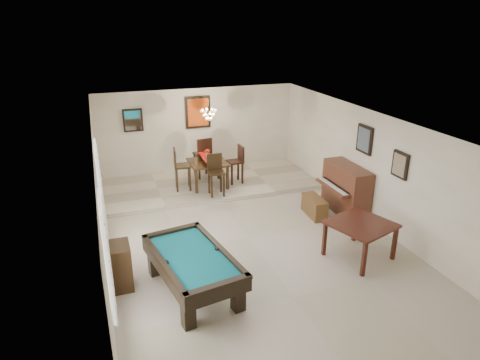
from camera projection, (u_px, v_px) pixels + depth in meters
ground_plane at (249, 238)px, 9.44m from camera, size 6.00×9.00×0.02m
wall_back at (198, 132)px, 12.94m from camera, size 6.00×0.04×2.60m
wall_front at (381, 317)px, 5.00m from camera, size 6.00×0.04×2.60m
wall_left at (100, 202)px, 8.06m from camera, size 0.04×9.00×2.60m
wall_right at (371, 168)px, 9.88m from camera, size 0.04×9.00×2.60m
ceiling at (250, 122)px, 8.50m from camera, size 6.00×9.00×0.04m
dining_step at (210, 184)px, 12.28m from camera, size 6.00×2.50×0.12m
window_left_front at (107, 255)px, 6.09m from camera, size 0.06×1.00×1.70m
window_left_rear at (100, 186)px, 8.56m from camera, size 0.06×1.00×1.70m
pool_table at (193, 274)px, 7.51m from camera, size 1.50×2.29×0.71m
square_table at (359, 240)px, 8.56m from camera, size 1.41×1.41×0.77m
upright_piano at (341, 190)px, 10.43m from camera, size 0.81×1.45×1.21m
piano_bench at (314, 207)px, 10.41m from camera, size 0.38×0.86×0.47m
apothecary_chest at (121, 266)px, 7.61m from camera, size 0.37×0.56×0.84m
dining_table at (208, 172)px, 11.87m from camera, size 1.00×1.00×0.83m
flower_vase at (207, 153)px, 11.68m from camera, size 0.15×0.15×0.24m
dining_chair_south at (216, 176)px, 11.20m from camera, size 0.42×0.42×1.09m
dining_chair_north at (202, 157)px, 12.47m from camera, size 0.50×0.50×1.21m
dining_chair_west at (183, 169)px, 11.56m from camera, size 0.48×0.48×1.16m
dining_chair_east at (235, 165)px, 12.05m from camera, size 0.42×0.42×1.08m
chandelier at (209, 111)px, 11.47m from camera, size 0.44×0.44×0.60m
back_painting at (198, 112)px, 12.69m from camera, size 0.75×0.06×0.95m
back_mirror at (133, 120)px, 12.15m from camera, size 0.55×0.06×0.65m
right_picture_upper at (365, 139)px, 9.91m from camera, size 0.06×0.55×0.65m
right_picture_lower at (400, 165)px, 8.84m from camera, size 0.06×0.45×0.55m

